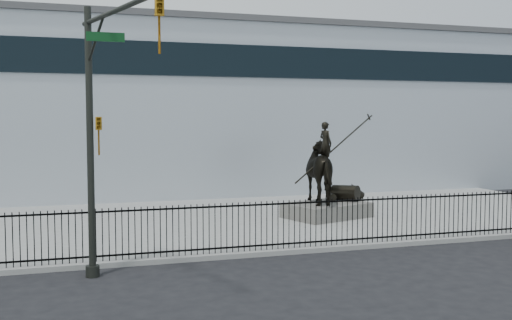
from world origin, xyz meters
name	(u,v)px	position (x,y,z in m)	size (l,w,h in m)	color
ground	(339,260)	(0.00, 0.00, 0.00)	(120.00, 120.00, 0.00)	black
plaza	(264,219)	(0.00, 7.00, 0.07)	(30.00, 12.00, 0.15)	gray
building	(198,113)	(0.00, 20.00, 4.50)	(44.00, 14.00, 9.00)	silver
picket_fence	(322,222)	(0.00, 1.25, 0.90)	(22.10, 0.10, 1.50)	black
statue_plinth	(327,210)	(2.40, 6.20, 0.45)	(3.17, 2.18, 0.59)	#595651
equestrian_statue	(328,172)	(2.45, 6.22, 1.99)	(3.87, 3.06, 3.44)	black
traffic_signal_left	(101,124)	(-6.75, -0.62, 4.03)	(1.52, 4.84, 7.00)	black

